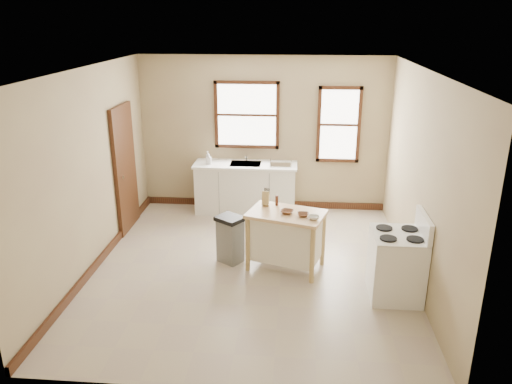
% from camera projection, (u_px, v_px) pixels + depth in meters
% --- Properties ---
extents(floor, '(5.00, 5.00, 0.00)m').
position_uv_depth(floor, '(251.00, 268.00, 7.20)').
color(floor, tan).
rests_on(floor, ground).
extents(ceiling, '(5.00, 5.00, 0.00)m').
position_uv_depth(ceiling, '(250.00, 70.00, 6.26)').
color(ceiling, white).
rests_on(ceiling, ground).
extents(wall_back, '(4.50, 0.04, 2.80)m').
position_uv_depth(wall_back, '(263.00, 134.00, 9.08)').
color(wall_back, tan).
rests_on(wall_back, ground).
extents(wall_left, '(0.04, 5.00, 2.80)m').
position_uv_depth(wall_left, '(89.00, 172.00, 6.91)').
color(wall_left, tan).
rests_on(wall_left, ground).
extents(wall_right, '(0.04, 5.00, 2.80)m').
position_uv_depth(wall_right, '(421.00, 180.00, 6.55)').
color(wall_right, tan).
rests_on(wall_right, ground).
extents(window_main, '(1.17, 0.06, 1.22)m').
position_uv_depth(window_main, '(247.00, 115.00, 8.97)').
color(window_main, black).
rests_on(window_main, wall_back).
extents(window_side, '(0.77, 0.06, 1.37)m').
position_uv_depth(window_side, '(339.00, 125.00, 8.89)').
color(window_side, black).
rests_on(window_side, wall_back).
extents(door_left, '(0.06, 0.90, 2.10)m').
position_uv_depth(door_left, '(125.00, 169.00, 8.25)').
color(door_left, black).
rests_on(door_left, ground).
extents(baseboard_back, '(4.50, 0.04, 0.12)m').
position_uv_depth(baseboard_back, '(263.00, 203.00, 9.50)').
color(baseboard_back, black).
rests_on(baseboard_back, ground).
extents(baseboard_left, '(0.04, 5.00, 0.12)m').
position_uv_depth(baseboard_left, '(101.00, 258.00, 7.36)').
color(baseboard_left, black).
rests_on(baseboard_left, ground).
extents(sink_counter, '(1.86, 0.62, 0.92)m').
position_uv_depth(sink_counter, '(246.00, 188.00, 9.14)').
color(sink_counter, silver).
rests_on(sink_counter, ground).
extents(faucet, '(0.03, 0.03, 0.22)m').
position_uv_depth(faucet, '(247.00, 155.00, 9.11)').
color(faucet, silver).
rests_on(faucet, sink_counter).
extents(soap_bottle_a, '(0.11, 0.11, 0.22)m').
position_uv_depth(soap_bottle_a, '(208.00, 157.00, 8.96)').
color(soap_bottle_a, '#B2B2B2').
rests_on(soap_bottle_a, sink_counter).
extents(soap_bottle_b, '(0.09, 0.09, 0.19)m').
position_uv_depth(soap_bottle_b, '(209.00, 159.00, 8.94)').
color(soap_bottle_b, '#B2B2B2').
rests_on(soap_bottle_b, sink_counter).
extents(dish_rack, '(0.44, 0.37, 0.10)m').
position_uv_depth(dish_rack, '(281.00, 163.00, 8.86)').
color(dish_rack, silver).
rests_on(dish_rack, sink_counter).
extents(kitchen_island, '(1.19, 0.94, 0.85)m').
position_uv_depth(kitchen_island, '(286.00, 240.00, 7.09)').
color(kitchen_island, tan).
rests_on(kitchen_island, ground).
extents(knife_block, '(0.11, 0.11, 0.20)m').
position_uv_depth(knife_block, '(266.00, 199.00, 7.18)').
color(knife_block, tan).
rests_on(knife_block, kitchen_island).
extents(pepper_grinder, '(0.06, 0.06, 0.15)m').
position_uv_depth(pepper_grinder, '(277.00, 200.00, 7.19)').
color(pepper_grinder, '#472113').
rests_on(pepper_grinder, kitchen_island).
extents(bowl_a, '(0.23, 0.23, 0.04)m').
position_uv_depth(bowl_a, '(287.00, 212.00, 6.91)').
color(bowl_a, brown).
rests_on(bowl_a, kitchen_island).
extents(bowl_b, '(0.17, 0.17, 0.04)m').
position_uv_depth(bowl_b, '(303.00, 215.00, 6.82)').
color(bowl_b, brown).
rests_on(bowl_b, kitchen_island).
extents(bowl_c, '(0.19, 0.19, 0.05)m').
position_uv_depth(bowl_c, '(314.00, 218.00, 6.71)').
color(bowl_c, silver).
rests_on(bowl_c, kitchen_island).
extents(trash_bin, '(0.47, 0.46, 0.71)m').
position_uv_depth(trash_bin, '(230.00, 239.00, 7.29)').
color(trash_bin, '#61615F').
rests_on(trash_bin, ground).
extents(gas_stove, '(0.70, 0.71, 1.14)m').
position_uv_depth(gas_stove, '(397.00, 256.00, 6.32)').
color(gas_stove, white).
rests_on(gas_stove, ground).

